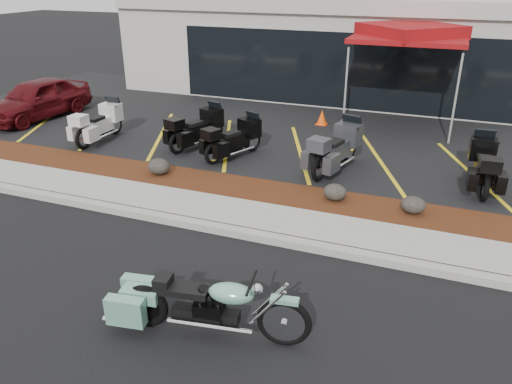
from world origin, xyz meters
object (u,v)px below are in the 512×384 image
at_px(parked_car, 37,99).
at_px(popup_canopy, 410,34).
at_px(touring_white, 114,116).
at_px(traffic_cone, 322,117).
at_px(hero_cruiser, 284,316).

bearing_deg(parked_car, popup_canopy, 23.85).
distance_m(touring_white, parked_car, 3.57).
xyz_separation_m(traffic_cone, popup_canopy, (2.35, 1.02, 2.58)).
relative_size(hero_cruiser, touring_white, 1.42).
bearing_deg(parked_car, traffic_cone, 22.33).
distance_m(parked_car, traffic_cone, 9.50).
height_order(touring_white, traffic_cone, touring_white).
relative_size(parked_car, popup_canopy, 0.95).
xyz_separation_m(hero_cruiser, touring_white, (-7.63, 6.86, 0.23)).
xyz_separation_m(touring_white, parked_car, (-3.52, 0.63, 0.07)).
relative_size(hero_cruiser, parked_car, 0.75).
height_order(touring_white, parked_car, parked_car).
relative_size(traffic_cone, popup_canopy, 0.12).
bearing_deg(touring_white, traffic_cone, -58.97).
bearing_deg(hero_cruiser, popup_canopy, 79.52).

